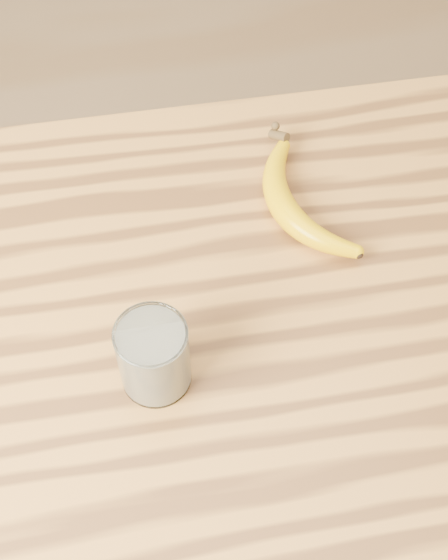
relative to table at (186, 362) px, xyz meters
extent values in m
plane|color=brown|center=(0.00, 0.00, -0.77)|extent=(4.00, 4.00, 0.00)
cube|color=#B1722F|center=(0.00, 0.00, 0.11)|extent=(1.20, 0.80, 0.04)
cylinder|color=brown|center=(0.54, 0.34, -0.34)|extent=(0.06, 0.06, 0.86)
cylinder|color=white|center=(-0.04, -0.08, 0.19)|extent=(0.09, 0.09, 0.11)
torus|color=white|center=(-0.04, -0.08, 0.24)|extent=(0.09, 0.09, 0.00)
cylinder|color=silver|center=(-0.04, -0.08, 0.18)|extent=(0.08, 0.08, 0.10)
camera|label=1|loc=(-0.03, -0.54, 1.03)|focal=50.00mm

